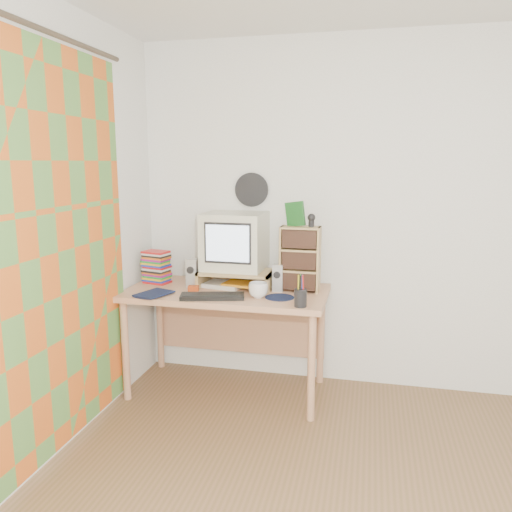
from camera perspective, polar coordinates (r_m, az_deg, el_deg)
The scene contains 19 objects.
back_wall at distance 3.64m, azimuth 14.00°, elevation 4.37°, with size 3.50×3.50×0.00m, color white.
curtain at distance 2.91m, azimuth -21.68°, elevation 0.39°, with size 2.20×2.20×0.00m, color orange.
wall_disc at distance 3.71m, azimuth -0.51°, elevation 7.58°, with size 0.25×0.25×0.02m, color black.
desk at distance 3.59m, azimuth -3.12°, elevation -5.73°, with size 1.40×0.70×0.75m.
monitor_riser at distance 3.56m, azimuth -2.22°, elevation -2.09°, with size 0.52×0.30×0.12m.
crt_monitor at distance 3.57m, azimuth -2.53°, elevation 1.68°, with size 0.43×0.43×0.40m, color beige.
speaker_left at distance 3.58m, azimuth -7.28°, elevation -1.95°, with size 0.08×0.08×0.20m, color #ACADB1.
speaker_right at distance 3.45m, azimuth 2.52°, elevation -2.50°, with size 0.07×0.07×0.19m, color #ACADB1.
keyboard at distance 3.29m, azimuth -5.00°, elevation -4.61°, with size 0.42×0.14×0.03m, color black.
dvd_stack at distance 3.75m, azimuth -11.33°, elevation -1.12°, with size 0.18×0.13×0.25m, color brown, non-canonical shape.
cd_rack at distance 3.44m, azimuth 5.06°, elevation -0.34°, with size 0.27×0.14×0.45m, color tan.
mug at distance 3.30m, azimuth 0.26°, elevation -3.91°, with size 0.13×0.13×0.10m, color white.
diary at distance 3.48m, azimuth -12.62°, elevation -3.88°, with size 0.21×0.16×0.04m, color #10193A.
mousepad at distance 3.31m, azimuth 2.72°, elevation -4.74°, with size 0.19×0.19×0.00m, color black.
pen_cup at distance 3.09m, azimuth 5.12°, elevation -4.40°, with size 0.08×0.08×0.16m, color black, non-canonical shape.
papers at distance 3.58m, azimuth -2.89°, elevation -3.29°, with size 0.27×0.19×0.04m, color silver, non-canonical shape.
red_box at distance 3.49m, azimuth -7.16°, elevation -3.69°, with size 0.07×0.05×0.04m, color #B23B12.
game_box at distance 3.42m, azimuth 4.51°, elevation 4.81°, with size 0.13×0.03×0.17m, color #18561F.
webcam at distance 3.39m, azimuth 6.35°, elevation 4.08°, with size 0.05×0.05×0.09m, color black, non-canonical shape.
Camera 1 is at (-0.07, -1.87, 1.63)m, focal length 35.00 mm.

